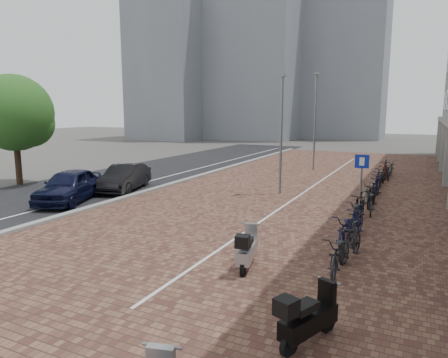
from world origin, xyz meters
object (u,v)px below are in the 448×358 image
Objects in this scene: car_navy at (69,186)px; scooter_mid at (309,316)px; car_dark at (125,178)px; scooter_front at (247,248)px; parking_sign at (361,176)px.

car_navy is 2.78× the size of scooter_mid.
car_dark is 2.58× the size of scooter_front.
parking_sign reaches higher than scooter_front.
car_navy is 12.81m from parking_sign.
scooter_mid is at bearing -62.24° from scooter_front.
car_dark is at bearing 162.98° from scooter_mid.
scooter_front is at bearing -51.80° from car_dark.
scooter_mid is at bearing -90.77° from parking_sign.
car_navy is at bearing 147.67° from scooter_front.
car_dark reaches higher than scooter_mid.
car_dark is 2.61× the size of scooter_mid.
parking_sign is at bearing -7.49° from car_navy.
scooter_front is 1.01× the size of scooter_mid.
parking_sign is at bearing 114.46° from scooter_mid.
car_dark is at bearing 132.30° from scooter_front.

